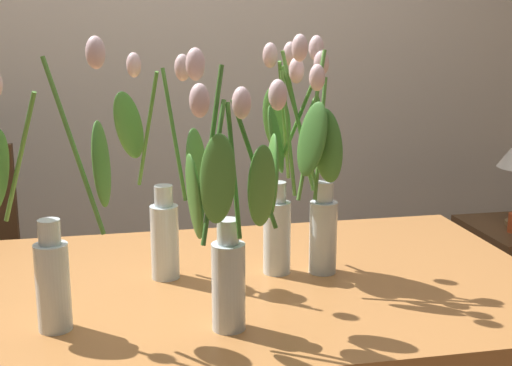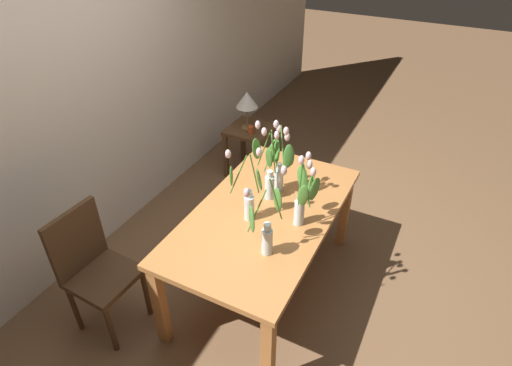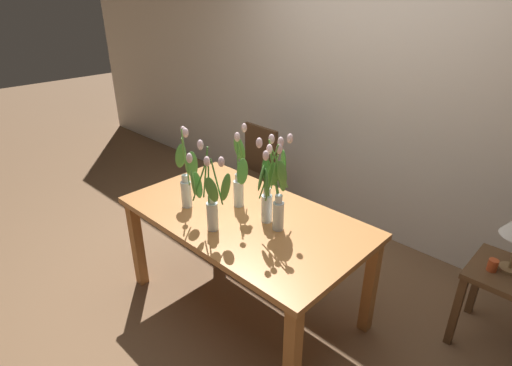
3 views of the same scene
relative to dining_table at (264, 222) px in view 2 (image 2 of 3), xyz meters
name	(u,v)px [view 2 (image 2 of 3)]	position (x,y,z in m)	size (l,w,h in m)	color
ground_plane	(263,285)	(0.00, 0.00, -0.65)	(18.00, 18.00, 0.00)	brown
room_wall_rear	(79,89)	(0.00, 1.55, 0.70)	(9.00, 0.10, 2.70)	silver
dining_table	(264,222)	(0.00, 0.00, 0.00)	(1.60, 0.90, 0.74)	#B7753D
tulip_vase_0	(270,167)	(0.20, 0.06, 0.33)	(0.15, 0.20, 0.58)	silver
tulip_vase_1	(248,196)	(-0.11, 0.07, 0.28)	(0.24, 0.21, 0.54)	silver
tulip_vase_2	(266,229)	(-0.35, -0.18, 0.28)	(0.27, 0.16, 0.58)	silver
tulip_vase_3	(280,168)	(0.24, 0.00, 0.31)	(0.19, 0.21, 0.58)	silver
tulip_vase_4	(303,197)	(0.00, -0.27, 0.31)	(0.21, 0.22, 0.56)	silver
dining_chair	(93,265)	(-0.78, 0.88, -0.12)	(0.42, 0.42, 0.93)	#4C331E
side_table	(250,138)	(1.38, 0.84, -0.22)	(0.44, 0.44, 0.55)	brown
table_lamp	(247,101)	(1.36, 0.86, 0.21)	(0.22, 0.22, 0.40)	olive
pillar_candle	(251,130)	(1.29, 0.78, -0.06)	(0.06, 0.06, 0.07)	#CC4C23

